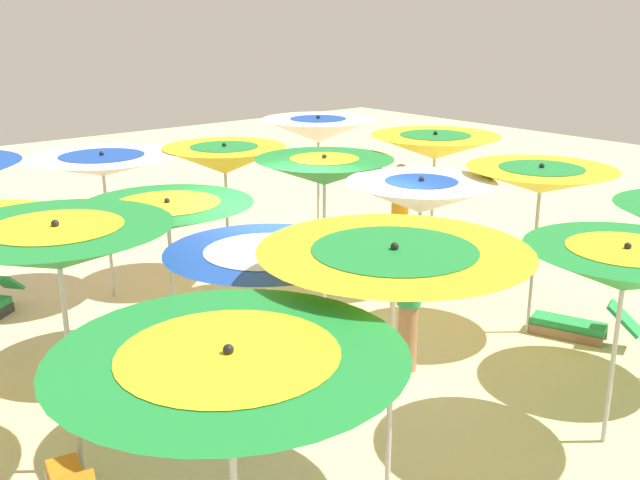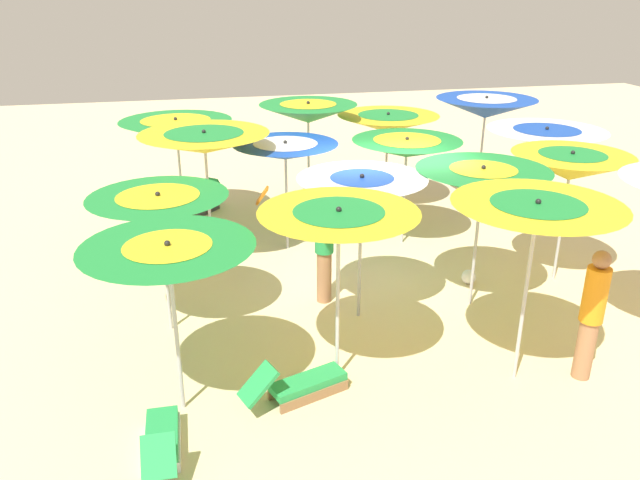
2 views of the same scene
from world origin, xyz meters
The scene contains 24 objects.
ground centered at (0.00, 0.00, -0.02)m, with size 37.79×37.79×0.04m, color beige.
beach_umbrella_0 centered at (-3.14, 3.54, 1.96)m, with size 1.97×1.97×2.24m.
beach_umbrella_1 centered at (-2.91, 1.53, 2.18)m, with size 1.97×1.97×2.41m.
beach_umbrella_2 centered at (-3.43, -0.77, 2.26)m, with size 2.06×2.06×2.51m.
beach_umbrella_4 centered at (-1.16, 3.69, 1.91)m, with size 1.97×1.97×2.18m.
beach_umbrella_5 centered at (-1.38, 0.81, 2.06)m, with size 1.90×1.90×2.32m.
beach_umbrella_6 centered at (-1.38, -1.08, 2.09)m, with size 2.03×2.03×2.34m.
beach_umbrella_7 centered at (-0.86, -2.91, 2.06)m, with size 1.96×1.96×2.33m.
beach_umbrella_8 centered at (1.27, 2.93, 2.25)m, with size 2.30×2.30×2.49m.
beach_umbrella_9 centered at (1.52, 1.46, 1.96)m, with size 1.97×1.97×2.16m.
beach_umbrella_10 centered at (1.31, -0.84, 1.94)m, with size 2.09×2.09×2.16m.
beach_umbrella_11 centered at (0.93, -3.51, 2.10)m, with size 2.25×2.25×2.31m.
beach_umbrella_12 centered at (3.22, 3.42, 2.06)m, with size 2.27×2.27×2.34m.
beach_umbrella_13 centered at (3.23, 0.68, 2.30)m, with size 2.07×2.07×2.55m.
beach_umbrella_14 centered at (3.45, -1.16, 1.96)m, with size 2.25×2.25×2.20m.
beach_umbrella_15 centered at (3.29, -3.40, 2.24)m, with size 2.24×2.24×2.51m.
lounger_0 centered at (-3.26, 2.10, 0.21)m, with size 0.79×1.45×0.61m.
lounger_1 centered at (3.99, 2.97, 0.22)m, with size 1.13×1.09×0.71m.
lounger_2 centered at (-3.95, 3.78, 0.20)m, with size 1.22×0.40×0.58m.
lounger_3 centered at (3.52, 1.19, 0.20)m, with size 0.54×1.20×0.61m.
lounger_4 centered at (2.77, -3.80, 0.20)m, with size 1.27×1.08×0.54m.
beachgoer_0 centered at (-0.78, 1.23, 1.00)m, with size 0.30×0.30×1.88m.
beachgoer_1 centered at (-3.60, -1.65, 0.96)m, with size 0.30×0.30×1.82m.
beach_ball centered at (-0.69, -1.37, 0.12)m, with size 0.25×0.25×0.25m, color white.
Camera 2 is at (-9.76, 3.25, 4.91)m, focal length 35.32 mm.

